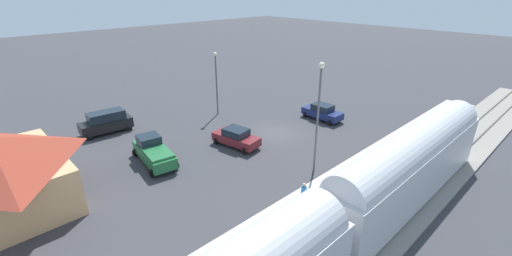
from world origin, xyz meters
TOP-DOWN VIEW (x-y plane):
  - ground_plane at (0.00, 0.00)m, footprint 200.00×200.00m
  - railway_track at (-14.00, 0.00)m, footprint 4.80×70.00m
  - platform at (-10.00, 0.00)m, footprint 3.20×46.00m
  - passenger_train at (-14.00, 11.12)m, footprint 2.93×36.36m
  - pedestrian_on_platform at (-9.85, 7.93)m, footprint 0.36×0.36m
  - sedan_maroon at (0.52, 4.88)m, footprint 4.74×2.82m
  - sedan_navy at (-0.95, -6.44)m, footprint 4.52×2.33m
  - suv_black at (11.94, 12.29)m, footprint 2.35×5.04m
  - pickup_green at (2.87, 11.94)m, footprint 5.63×3.10m
  - light_pole_near_platform at (-7.20, 3.24)m, footprint 0.44×0.44m
  - light_pole_lot_center at (8.42, 0.91)m, footprint 0.44×0.44m

SIDE VIEW (x-z plane):
  - ground_plane at x=0.00m, z-range 0.00..0.00m
  - railway_track at x=-14.00m, z-range -0.06..0.24m
  - platform at x=-10.00m, z-range 0.00..0.30m
  - sedan_maroon at x=0.52m, z-range 0.01..1.75m
  - sedan_navy at x=-0.95m, z-range 0.01..1.75m
  - pickup_green at x=2.87m, z-range -0.04..2.10m
  - suv_black at x=11.94m, z-range 0.04..2.26m
  - pedestrian_on_platform at x=-9.85m, z-range 0.43..2.14m
  - passenger_train at x=-14.00m, z-range 0.37..5.35m
  - light_pole_lot_center at x=8.42m, z-range 0.97..8.10m
  - light_pole_near_platform at x=-7.20m, z-range 1.04..9.83m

